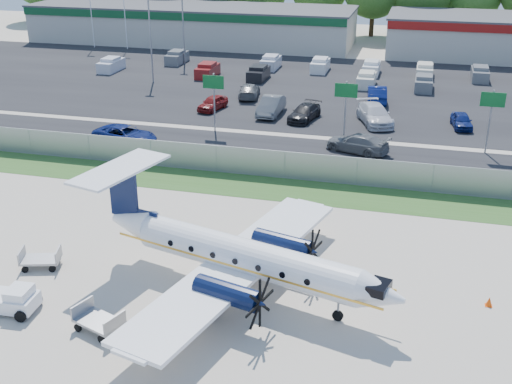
% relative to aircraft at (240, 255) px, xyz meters
% --- Properties ---
extents(ground, '(170.00, 170.00, 0.00)m').
position_rel_aircraft_xyz_m(ground, '(-0.99, 0.89, -1.98)').
color(ground, '#BEB2A1').
rests_on(ground, ground).
extents(grass_verge, '(170.00, 4.00, 0.02)m').
position_rel_aircraft_xyz_m(grass_verge, '(-0.99, 12.89, -1.97)').
color(grass_verge, '#2D561E').
rests_on(grass_verge, ground).
extents(access_road, '(170.00, 8.00, 0.02)m').
position_rel_aircraft_xyz_m(access_road, '(-0.99, 19.89, -1.97)').
color(access_road, black).
rests_on(access_road, ground).
extents(parking_lot, '(170.00, 32.00, 0.02)m').
position_rel_aircraft_xyz_m(parking_lot, '(-0.99, 40.89, -1.97)').
color(parking_lot, black).
rests_on(parking_lot, ground).
extents(perimeter_fence, '(120.00, 0.06, 1.99)m').
position_rel_aircraft_xyz_m(perimeter_fence, '(-0.99, 14.89, -0.97)').
color(perimeter_fence, gray).
rests_on(perimeter_fence, ground).
extents(building_west, '(46.40, 12.40, 5.24)m').
position_rel_aircraft_xyz_m(building_west, '(-24.99, 62.87, 0.65)').
color(building_west, beige).
rests_on(building_west, ground).
extents(sign_left, '(1.80, 0.26, 5.00)m').
position_rel_aircraft_xyz_m(sign_left, '(-8.99, 23.79, 1.63)').
color(sign_left, gray).
rests_on(sign_left, ground).
extents(sign_mid, '(1.80, 0.26, 5.00)m').
position_rel_aircraft_xyz_m(sign_mid, '(2.01, 23.79, 1.63)').
color(sign_mid, gray).
rests_on(sign_mid, ground).
extents(sign_right, '(1.80, 0.26, 5.00)m').
position_rel_aircraft_xyz_m(sign_right, '(13.01, 23.79, 1.63)').
color(sign_right, gray).
rests_on(sign_right, ground).
extents(flagpole_west, '(1.06, 0.12, 10.00)m').
position_rel_aircraft_xyz_m(flagpole_west, '(-36.91, 55.89, 3.67)').
color(flagpole_west, white).
rests_on(flagpole_west, ground).
extents(flagpole_east, '(1.06, 0.12, 10.00)m').
position_rel_aircraft_xyz_m(flagpole_east, '(-31.91, 55.89, 3.67)').
color(flagpole_east, white).
rests_on(flagpole_east, ground).
extents(light_pole_nw, '(0.90, 0.35, 9.09)m').
position_rel_aircraft_xyz_m(light_pole_nw, '(-20.99, 38.89, 3.26)').
color(light_pole_nw, gray).
rests_on(light_pole_nw, ground).
extents(light_pole_sw, '(0.90, 0.35, 9.09)m').
position_rel_aircraft_xyz_m(light_pole_sw, '(-20.99, 48.89, 3.26)').
color(light_pole_sw, gray).
rests_on(light_pole_sw, ground).
extents(tree_line, '(112.00, 6.00, 14.00)m').
position_rel_aircraft_xyz_m(tree_line, '(-0.99, 74.89, -1.98)').
color(tree_line, '#2D5F1B').
rests_on(tree_line, ground).
extents(aircraft, '(16.77, 16.39, 5.12)m').
position_rel_aircraft_xyz_m(aircraft, '(0.00, 0.00, 0.00)').
color(aircraft, white).
rests_on(aircraft, ground).
extents(pushback_tug, '(2.41, 1.80, 1.26)m').
position_rel_aircraft_xyz_m(pushback_tug, '(-9.72, -4.33, -1.37)').
color(pushback_tug, white).
rests_on(pushback_tug, ground).
extents(baggage_cart_near, '(2.26, 1.72, 1.05)m').
position_rel_aircraft_xyz_m(baggage_cart_near, '(-10.74, -0.39, -1.49)').
color(baggage_cart_near, gray).
rests_on(baggage_cart_near, ground).
extents(baggage_cart_far, '(2.46, 1.94, 1.13)m').
position_rel_aircraft_xyz_m(baggage_cart_far, '(-5.16, -4.76, -1.45)').
color(baggage_cart_far, gray).
rests_on(baggage_cart_far, ground).
extents(cone_nose, '(0.33, 0.33, 0.47)m').
position_rel_aircraft_xyz_m(cone_nose, '(11.73, 1.64, -1.75)').
color(cone_nose, '#FF4C08').
rests_on(cone_nose, ground).
extents(cone_starboard_wing, '(0.42, 0.42, 0.60)m').
position_rel_aircraft_xyz_m(cone_starboard_wing, '(1.38, 7.97, -1.69)').
color(cone_starboard_wing, '#FF4C08').
rests_on(cone_starboard_wing, ground).
extents(road_car_west, '(5.72, 3.50, 1.48)m').
position_rel_aircraft_xyz_m(road_car_west, '(-14.99, 18.95, -1.98)').
color(road_car_west, navy).
rests_on(road_car_west, ground).
extents(road_car_mid, '(5.38, 3.60, 1.45)m').
position_rel_aircraft_xyz_m(road_car_mid, '(3.33, 21.66, -1.98)').
color(road_car_mid, '#595B5E').
rests_on(road_car_mid, ground).
extents(parked_car_a, '(2.33, 4.15, 1.33)m').
position_rel_aircraft_xyz_m(parked_car_a, '(-11.21, 30.10, -1.98)').
color(parked_car_a, maroon).
rests_on(parked_car_a, ground).
extents(parked_car_b, '(1.84, 5.08, 1.66)m').
position_rel_aircraft_xyz_m(parked_car_b, '(-5.49, 29.92, -1.98)').
color(parked_car_b, '#595B5E').
rests_on(parked_car_b, ground).
extents(parked_car_c, '(2.77, 4.95, 1.36)m').
position_rel_aircraft_xyz_m(parked_car_c, '(-2.20, 29.06, -1.98)').
color(parked_car_c, black).
rests_on(parked_car_c, ground).
extents(parked_car_d, '(4.15, 6.16, 1.66)m').
position_rel_aircraft_xyz_m(parked_car_d, '(4.01, 29.54, -1.98)').
color(parked_car_d, silver).
rests_on(parked_car_d, ground).
extents(parked_car_e, '(2.03, 3.94, 1.28)m').
position_rel_aircraft_xyz_m(parked_car_e, '(11.42, 30.17, -1.98)').
color(parked_car_e, navy).
rests_on(parked_car_e, ground).
extents(parked_car_f, '(2.67, 5.00, 1.38)m').
position_rel_aircraft_xyz_m(parked_car_f, '(-9.05, 35.40, -1.98)').
color(parked_car_f, '#595B5E').
rests_on(parked_car_f, ground).
extents(parked_car_g, '(2.30, 5.29, 1.69)m').
position_rel_aircraft_xyz_m(parked_car_g, '(3.63, 36.60, -1.98)').
color(parked_car_g, navy).
rests_on(parked_car_g, ground).
extents(far_parking_rows, '(56.00, 10.00, 1.60)m').
position_rel_aircraft_xyz_m(far_parking_rows, '(-0.99, 45.89, -1.98)').
color(far_parking_rows, gray).
rests_on(far_parking_rows, ground).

